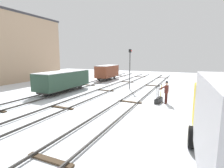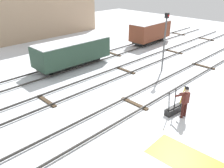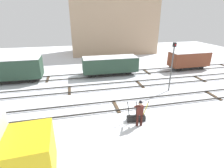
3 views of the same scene
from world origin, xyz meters
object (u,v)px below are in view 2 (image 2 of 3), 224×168
(signal_post, at_px, (165,37))
(freight_car_mid_siding, at_px, (150,31))
(switch_lever_frame, at_px, (174,109))
(freight_car_back_track, at_px, (72,52))
(rail_worker, at_px, (185,100))

(signal_post, distance_m, freight_car_mid_siding, 8.42)
(switch_lever_frame, bearing_deg, signal_post, 46.56)
(signal_post, relative_size, freight_car_mid_siding, 0.87)
(signal_post, distance_m, freight_car_back_track, 7.36)
(signal_post, bearing_deg, freight_car_mid_siding, 43.59)
(freight_car_back_track, bearing_deg, signal_post, -52.16)
(freight_car_back_track, xyz_separation_m, freight_car_mid_siding, (10.42, -0.00, 0.06))
(rail_worker, bearing_deg, freight_car_back_track, 94.21)
(switch_lever_frame, bearing_deg, rail_worker, -83.81)
(switch_lever_frame, xyz_separation_m, freight_car_back_track, (0.35, 9.77, 1.01))
(signal_post, xyz_separation_m, freight_car_mid_siding, (6.02, 5.73, -1.36))
(rail_worker, relative_size, freight_car_back_track, 0.28)
(switch_lever_frame, distance_m, rail_worker, 0.95)
(rail_worker, xyz_separation_m, freight_car_mid_siding, (10.77, 10.31, 0.30))
(freight_car_back_track, height_order, freight_car_mid_siding, freight_car_mid_siding)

